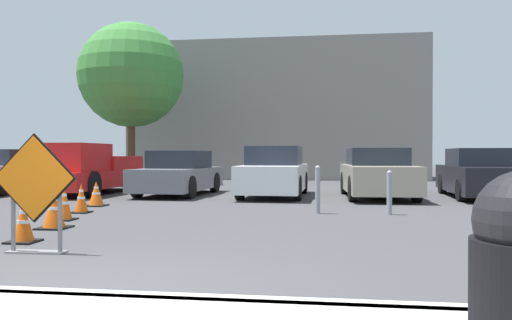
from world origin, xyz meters
TOP-DOWN VIEW (x-y plane):
  - ground_plane at (0.00, 10.00)m, footprint 96.00×96.00m
  - curb_lip at (0.00, 0.00)m, footprint 23.65×0.20m
  - road_closed_sign at (-1.47, 2.11)m, footprint 1.15×0.20m
  - traffic_cone_nearest at (-2.10, 2.83)m, footprint 0.41×0.41m
  - traffic_cone_second at (-2.38, 4.17)m, footprint 0.50×0.50m
  - traffic_cone_third at (-2.77, 5.22)m, footprint 0.41×0.41m
  - traffic_cone_fourth at (-3.02, 6.41)m, footprint 0.38×0.38m
  - traffic_cone_fifth at (-3.35, 7.82)m, footprint 0.48×0.48m
  - parked_car_nearest at (-8.40, 11.54)m, footprint 2.04×4.54m
  - pickup_truck at (-5.36, 11.26)m, footprint 2.06×5.10m
  - parked_car_second at (-2.29, 11.43)m, footprint 2.02×4.25m
  - parked_car_third at (0.76, 11.26)m, footprint 1.92×4.36m
  - parked_car_fourth at (3.81, 11.20)m, footprint 2.02×4.41m
  - parked_car_fifth at (6.86, 11.64)m, footprint 2.09×4.63m
  - bollard_nearest at (2.10, 6.96)m, footprint 0.12×0.12m
  - bollard_second at (3.61, 6.96)m, footprint 0.12×0.12m
  - building_facade_backdrop at (-0.24, 23.31)m, footprint 15.31×5.00m
  - street_tree_behind_lot at (-5.90, 16.55)m, footprint 4.44×4.44m

SIDE VIEW (x-z plane):
  - ground_plane at x=0.00m, z-range 0.00..0.00m
  - curb_lip at x=0.00m, z-range 0.00..0.14m
  - traffic_cone_nearest at x=-2.10m, z-range -0.01..0.59m
  - traffic_cone_fifth at x=-3.35m, z-range -0.01..0.61m
  - traffic_cone_fourth at x=-3.02m, z-range -0.01..0.64m
  - traffic_cone_third at x=-2.77m, z-range -0.01..0.65m
  - traffic_cone_second at x=-2.38m, z-range -0.01..0.68m
  - bollard_second at x=3.61m, z-range 0.03..0.96m
  - bollard_nearest at x=2.10m, z-range 0.03..1.07m
  - parked_car_second at x=-2.29m, z-range -0.05..1.35m
  - parked_car_nearest at x=-8.40m, z-range -0.05..1.39m
  - parked_car_fifth at x=6.86m, z-range -0.05..1.41m
  - parked_car_fourth at x=3.81m, z-range -0.04..1.43m
  - parked_car_third at x=0.76m, z-range -0.05..1.47m
  - pickup_truck at x=-5.36m, z-range -0.08..1.54m
  - road_closed_sign at x=-1.47m, z-range 0.07..1.62m
  - building_facade_backdrop at x=-0.24m, z-range 0.00..7.12m
  - street_tree_behind_lot at x=-5.90m, z-range 1.21..8.10m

